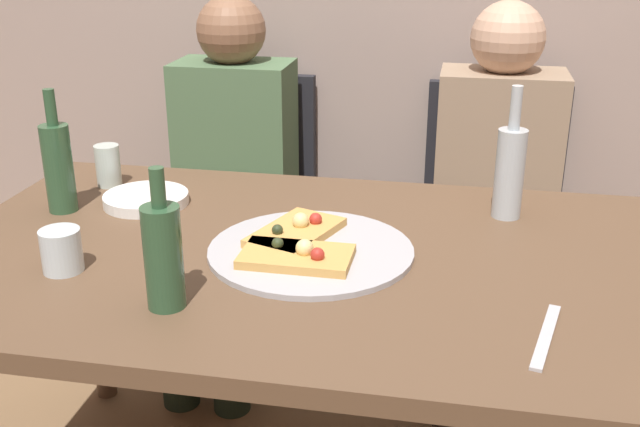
% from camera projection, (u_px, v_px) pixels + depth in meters
% --- Properties ---
extents(dining_table, '(1.56, 0.95, 0.73)m').
position_uv_depth(dining_table, '(305.00, 282.00, 1.60)').
color(dining_table, brown).
rests_on(dining_table, ground_plane).
extents(pizza_tray, '(0.43, 0.43, 0.01)m').
position_uv_depth(pizza_tray, '(311.00, 251.00, 1.56)').
color(pizza_tray, '#ADADB2').
rests_on(pizza_tray, dining_table).
extents(pizza_slice_last, '(0.20, 0.25, 0.05)m').
position_uv_depth(pizza_slice_last, '(296.00, 231.00, 1.61)').
color(pizza_slice_last, tan).
rests_on(pizza_slice_last, pizza_tray).
extents(pizza_slice_extra, '(0.22, 0.13, 0.05)m').
position_uv_depth(pizza_slice_extra, '(296.00, 255.00, 1.50)').
color(pizza_slice_extra, tan).
rests_on(pizza_slice_extra, pizza_tray).
extents(wine_bottle, '(0.07, 0.07, 0.31)m').
position_uv_depth(wine_bottle, '(510.00, 170.00, 1.71)').
color(wine_bottle, '#B2BCC1').
rests_on(wine_bottle, dining_table).
extents(beer_bottle, '(0.07, 0.07, 0.29)m').
position_uv_depth(beer_bottle, '(58.00, 165.00, 1.75)').
color(beer_bottle, '#2D5133').
rests_on(beer_bottle, dining_table).
extents(water_bottle, '(0.07, 0.07, 0.26)m').
position_uv_depth(water_bottle, '(163.00, 254.00, 1.31)').
color(water_bottle, '#2D5133').
rests_on(water_bottle, dining_table).
extents(tumbler_near, '(0.06, 0.06, 0.11)m').
position_uv_depth(tumbler_near, '(108.00, 166.00, 1.94)').
color(tumbler_near, '#B7C6BC').
rests_on(tumbler_near, dining_table).
extents(wine_glass, '(0.08, 0.08, 0.09)m').
position_uv_depth(wine_glass, '(61.00, 250.00, 1.47)').
color(wine_glass, silver).
rests_on(wine_glass, dining_table).
extents(plate_stack, '(0.20, 0.20, 0.03)m').
position_uv_depth(plate_stack, '(146.00, 199.00, 1.82)').
color(plate_stack, white).
rests_on(plate_stack, dining_table).
extents(table_knife, '(0.07, 0.22, 0.01)m').
position_uv_depth(table_knife, '(546.00, 336.00, 1.25)').
color(table_knife, '#B7B7BC').
rests_on(table_knife, dining_table).
extents(chair_left, '(0.44, 0.44, 0.90)m').
position_uv_depth(chair_left, '(243.00, 195.00, 2.52)').
color(chair_left, black).
rests_on(chair_left, ground_plane).
extents(chair_right, '(0.44, 0.44, 0.90)m').
position_uv_depth(chair_right, '(491.00, 212.00, 2.38)').
color(chair_right, black).
rests_on(chair_right, ground_plane).
extents(guest_in_sweater, '(0.36, 0.56, 1.17)m').
position_uv_depth(guest_in_sweater, '(228.00, 173.00, 2.34)').
color(guest_in_sweater, '#4C6B47').
rests_on(guest_in_sweater, ground_plane).
extents(guest_in_beanie, '(0.36, 0.56, 1.17)m').
position_uv_depth(guest_in_beanie, '(496.00, 190.00, 2.20)').
color(guest_in_beanie, '#937A60').
rests_on(guest_in_beanie, ground_plane).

